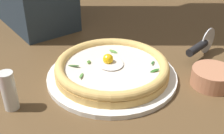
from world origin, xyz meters
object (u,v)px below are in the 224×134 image
object	(u,v)px
pizza	(112,68)
side_bowl	(212,77)
pizza_cutter	(201,46)
pepper_shaker	(9,91)

from	to	relation	value
pizza	side_bowl	world-z (taller)	pizza
pizza	pizza_cutter	bearing A→B (deg)	-88.22
side_bowl	pizza_cutter	distance (m)	0.14
pizza	pizza_cutter	world-z (taller)	pizza_cutter
pizza_cutter	pepper_shaker	bearing A→B (deg)	94.50
pizza_cutter	pepper_shaker	xyz separation A→B (m)	(-0.04, 0.52, 0.01)
side_bowl	pepper_shaker	size ratio (longest dim) A/B	1.13
pizza	side_bowl	distance (m)	0.25
side_bowl	pizza_cutter	world-z (taller)	pizza_cutter
side_bowl	pepper_shaker	xyz separation A→B (m)	(0.09, 0.46, 0.02)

